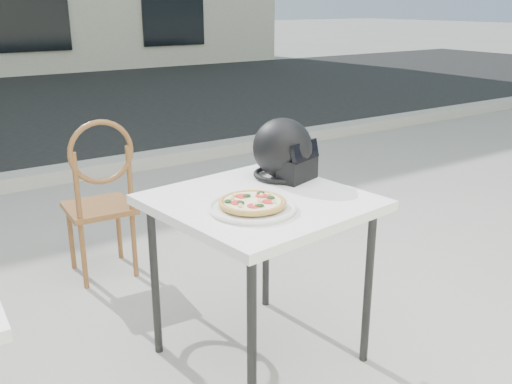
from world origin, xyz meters
TOP-DOWN VIEW (x-y plane):
  - ground at (0.00, 0.00)m, footprint 80.00×80.00m
  - curb at (0.00, 3.00)m, footprint 30.00×0.25m
  - cafe_table_main at (-0.07, -0.16)m, footprint 0.88×0.88m
  - plate at (-0.18, -0.27)m, footprint 0.35×0.35m
  - pizza at (-0.18, -0.27)m, footprint 0.31×0.31m
  - helmet at (0.18, 0.01)m, footprint 0.34×0.34m
  - cafe_chair_main at (-0.37, 0.96)m, footprint 0.38×0.38m

SIDE VIEW (x-z plane):
  - ground at x=0.00m, z-range 0.00..0.00m
  - curb at x=0.00m, z-range 0.00..0.12m
  - cafe_chair_main at x=-0.37m, z-range 0.05..0.98m
  - cafe_table_main at x=-0.07m, z-range 0.31..1.05m
  - plate at x=-0.18m, z-range 0.75..0.77m
  - pizza at x=-0.18m, z-range 0.76..0.80m
  - helmet at x=0.18m, z-range 0.73..1.00m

